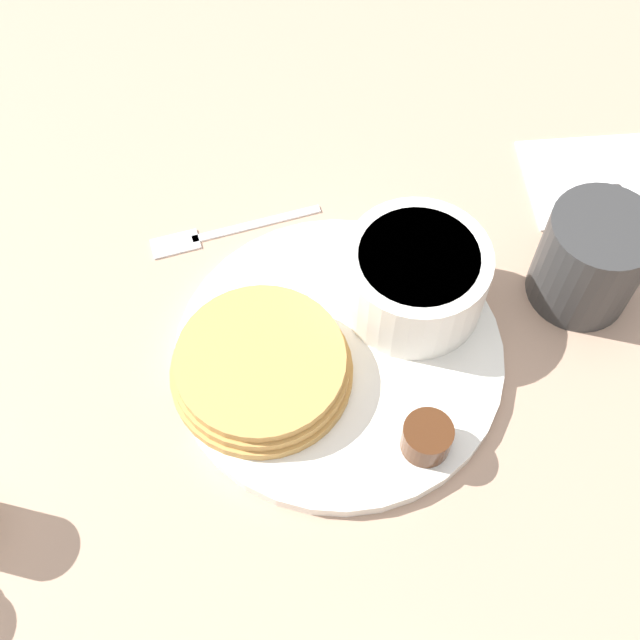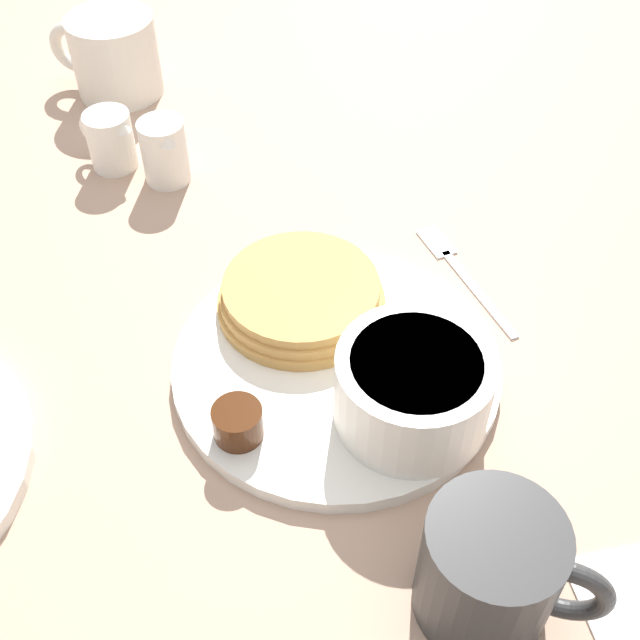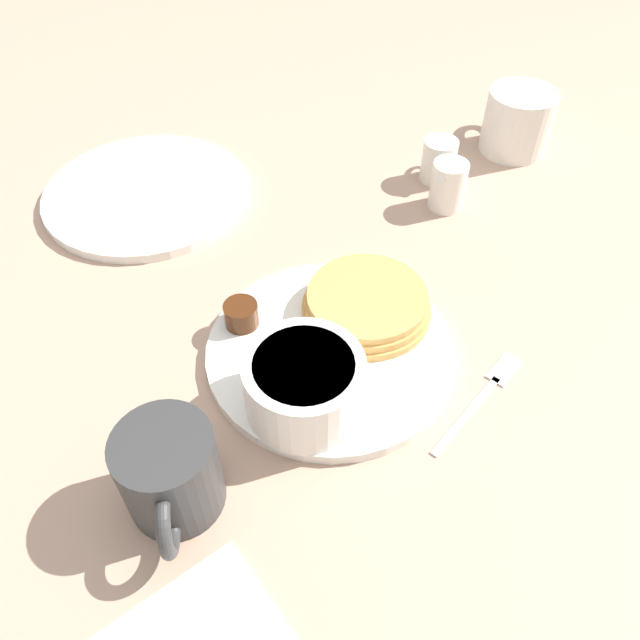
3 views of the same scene
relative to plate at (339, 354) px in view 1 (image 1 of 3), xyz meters
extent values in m
plane|color=tan|center=(0.00, 0.00, -0.01)|extent=(4.00, 4.00, 0.00)
cylinder|color=white|center=(0.00, 0.00, 0.00)|extent=(0.25, 0.25, 0.01)
cylinder|color=tan|center=(-0.06, -0.01, 0.01)|extent=(0.13, 0.13, 0.01)
cylinder|color=tan|center=(-0.06, -0.01, 0.02)|extent=(0.13, 0.13, 0.01)
cylinder|color=tan|center=(-0.06, -0.01, 0.03)|extent=(0.12, 0.12, 0.01)
cylinder|color=white|center=(0.07, 0.03, 0.04)|extent=(0.11, 0.11, 0.06)
cylinder|color=white|center=(0.07, 0.03, 0.06)|extent=(0.09, 0.09, 0.01)
cylinder|color=#47230F|center=(0.04, -0.09, 0.02)|extent=(0.03, 0.03, 0.03)
cylinder|color=white|center=(0.09, 0.03, 0.02)|extent=(0.05, 0.05, 0.02)
sphere|color=white|center=(0.09, 0.03, 0.03)|extent=(0.02, 0.02, 0.02)
cylinder|color=#333333|center=(0.20, 0.02, 0.04)|extent=(0.08, 0.08, 0.08)
torus|color=#333333|center=(0.22, 0.05, 0.04)|extent=(0.04, 0.05, 0.05)
cube|color=silver|center=(-0.04, 0.14, 0.00)|extent=(0.11, 0.02, 0.00)
cube|color=silver|center=(-0.11, 0.13, 0.00)|extent=(0.04, 0.02, 0.00)
cube|color=white|center=(0.27, 0.12, 0.00)|extent=(0.15, 0.12, 0.00)
camera|label=1|loc=(-0.08, -0.28, 0.53)|focal=45.00mm
camera|label=2|loc=(0.36, -0.14, 0.46)|focal=45.00mm
camera|label=3|loc=(0.29, 0.27, 0.47)|focal=35.00mm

